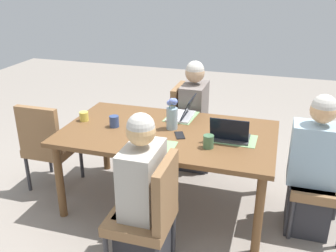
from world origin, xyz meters
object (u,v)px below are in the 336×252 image
(chair_near_left_near, at_px, (188,122))
(laptop_head_left_left_far, at_px, (230,135))
(chair_head_left_left_far, at_px, (320,173))
(person_head_left_left_far, at_px, (313,174))
(coffee_mug_near_right, at_px, (84,116))
(person_near_left_near, at_px, (194,122))
(laptop_near_left_near, at_px, (183,113))
(person_far_left_mid, at_px, (143,201))
(flower_vase, at_px, (172,115))
(coffee_mug_centre_left, at_px, (208,142))
(coffee_mug_near_left, at_px, (114,121))
(chair_head_right_right_near, at_px, (48,143))
(dining_table, at_px, (168,139))
(chair_far_left_mid, at_px, (150,211))
(phone_black, at_px, (180,135))

(chair_near_left_near, xyz_separation_m, laptop_head_left_left_far, (-0.57, 0.88, 0.29))
(chair_head_left_left_far, distance_m, person_head_left_left_far, 0.10)
(chair_head_left_left_far, bearing_deg, coffee_mug_near_right, 1.62)
(person_near_left_near, xyz_separation_m, laptop_near_left_near, (0.01, 0.43, 0.26))
(laptop_near_left_near, bearing_deg, person_far_left_mid, 90.21)
(flower_vase, height_order, coffee_mug_centre_left, flower_vase)
(laptop_near_left_near, bearing_deg, chair_head_left_left_far, 167.06)
(coffee_mug_near_left, relative_size, coffee_mug_near_right, 1.20)
(laptop_near_left_near, bearing_deg, person_head_left_left_far, 163.07)
(chair_near_left_near, xyz_separation_m, chair_head_right_right_near, (1.17, 0.92, 0.00))
(chair_head_left_left_far, bearing_deg, chair_near_left_near, -30.71)
(dining_table, height_order, chair_far_left_mid, chair_far_left_mid)
(dining_table, bearing_deg, person_head_left_left_far, 179.89)
(phone_black, bearing_deg, chair_head_left_left_far, 72.64)
(person_far_left_mid, xyz_separation_m, flower_vase, (0.03, -0.84, 0.35))
(person_near_left_near, height_order, phone_black, person_near_left_near)
(dining_table, bearing_deg, chair_far_left_mid, 98.29)
(coffee_mug_near_right, bearing_deg, dining_table, 179.11)
(person_far_left_mid, height_order, laptop_near_left_near, person_far_left_mid)
(chair_far_left_mid, bearing_deg, phone_black, -90.23)
(laptop_near_left_near, xyz_separation_m, coffee_mug_near_left, (0.53, 0.40, 0.01))
(person_near_left_near, relative_size, chair_head_left_left_far, 1.33)
(laptop_near_left_near, xyz_separation_m, phone_black, (-0.08, 0.42, -0.04))
(laptop_near_left_near, relative_size, phone_black, 2.13)
(laptop_near_left_near, bearing_deg, chair_far_left_mid, 93.82)
(phone_black, bearing_deg, coffee_mug_centre_left, 36.57)
(dining_table, xyz_separation_m, chair_head_right_right_near, (1.20, 0.06, -0.17))
(phone_black, bearing_deg, coffee_mug_near_left, -115.93)
(person_near_left_near, height_order, coffee_mug_near_left, person_near_left_near)
(chair_head_left_left_far, relative_size, person_head_left_left_far, 0.75)
(coffee_mug_near_left, bearing_deg, person_near_left_near, -122.84)
(chair_head_right_right_near, bearing_deg, coffee_mug_centre_left, 174.52)
(person_far_left_mid, height_order, phone_black, person_far_left_mid)
(laptop_head_left_left_far, bearing_deg, chair_head_left_left_far, -172.39)
(person_near_left_near, height_order, chair_head_left_left_far, person_near_left_near)
(laptop_near_left_near, bearing_deg, phone_black, 101.05)
(chair_far_left_mid, relative_size, phone_black, 6.00)
(person_head_left_left_far, relative_size, coffee_mug_near_right, 14.03)
(coffee_mug_near_left, bearing_deg, chair_far_left_mid, 127.90)
(chair_near_left_near, xyz_separation_m, coffee_mug_near_left, (0.46, 0.89, 0.30))
(person_near_left_near, xyz_separation_m, chair_head_left_left_far, (-1.24, 0.72, -0.03))
(chair_head_left_left_far, height_order, coffee_mug_near_left, chair_head_left_left_far)
(person_near_left_near, distance_m, laptop_near_left_near, 0.51)
(flower_vase, distance_m, laptop_near_left_near, 0.30)
(phone_black, bearing_deg, person_far_left_mid, -30.23)
(coffee_mug_near_right, bearing_deg, phone_black, 175.51)
(laptop_head_left_left_far, distance_m, coffee_mug_near_right, 1.36)
(person_head_left_left_far, height_order, flower_vase, person_head_left_left_far)
(dining_table, xyz_separation_m, phone_black, (-0.12, 0.06, 0.08))
(flower_vase, bearing_deg, phone_black, 129.15)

